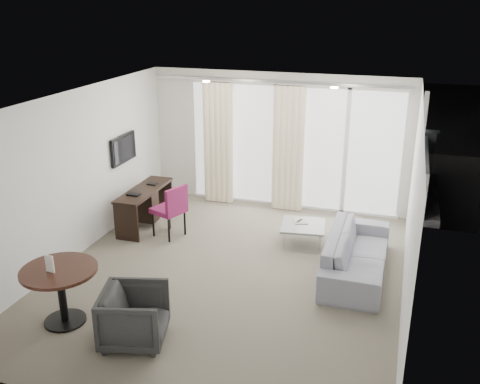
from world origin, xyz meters
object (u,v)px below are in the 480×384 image
(rattan_chair_b, at_px, (367,170))
(tub_armchair, at_px, (134,316))
(coffee_table, at_px, (303,233))
(rattan_chair_a, at_px, (336,167))
(desk, at_px, (145,207))
(sofa, at_px, (357,254))
(desk_chair, at_px, (168,210))
(round_table, at_px, (62,296))

(rattan_chair_b, bearing_deg, tub_armchair, -102.33)
(coffee_table, relative_size, rattan_chair_b, 0.82)
(tub_armchair, bearing_deg, rattan_chair_a, -28.16)
(desk, height_order, coffee_table, desk)
(tub_armchair, relative_size, sofa, 0.35)
(coffee_table, distance_m, sofa, 1.26)
(coffee_table, distance_m, rattan_chair_a, 3.06)
(sofa, distance_m, rattan_chair_a, 3.93)
(rattan_chair_a, bearing_deg, desk, -133.46)
(desk_chair, relative_size, rattan_chair_b, 1.08)
(desk_chair, relative_size, tub_armchair, 1.23)
(desk, relative_size, rattan_chair_a, 1.70)
(coffee_table, relative_size, rattan_chair_a, 0.83)
(desk_chair, height_order, coffee_table, desk_chair)
(sofa, height_order, rattan_chair_a, rattan_chair_a)
(round_table, xyz_separation_m, tub_armchair, (1.06, -0.09, -0.03))
(rattan_chair_a, bearing_deg, desk_chair, -124.94)
(desk, relative_size, round_table, 1.55)
(coffee_table, bearing_deg, rattan_chair_b, 75.25)
(tub_armchair, xyz_separation_m, rattan_chair_b, (2.16, 6.30, 0.09))
(desk, bearing_deg, sofa, -9.61)
(desk_chair, xyz_separation_m, rattan_chair_a, (2.37, 3.47, -0.03))
(desk, bearing_deg, coffee_table, 3.06)
(sofa, bearing_deg, rattan_chair_b, 2.76)
(round_table, bearing_deg, coffee_table, 53.05)
(rattan_chair_a, relative_size, rattan_chair_b, 1.00)
(sofa, relative_size, rattan_chair_a, 2.51)
(desk_chair, distance_m, coffee_table, 2.32)
(rattan_chair_b, bearing_deg, desk, -132.71)
(desk_chair, relative_size, round_table, 0.98)
(desk_chair, bearing_deg, round_table, -72.26)
(desk_chair, bearing_deg, rattan_chair_a, 76.89)
(desk_chair, xyz_separation_m, sofa, (3.22, -0.37, -0.15))
(sofa, bearing_deg, round_table, 125.61)
(sofa, bearing_deg, tub_armchair, 137.17)
(desk, relative_size, sofa, 0.68)
(round_table, height_order, rattan_chair_b, rattan_chair_b)
(tub_armchair, xyz_separation_m, sofa, (2.34, 2.52, -0.03))
(round_table, distance_m, rattan_chair_a, 6.77)
(sofa, height_order, rattan_chair_b, rattan_chair_b)
(coffee_table, xyz_separation_m, rattan_chair_b, (0.78, 2.98, 0.27))
(desk, height_order, tub_armchair, tub_armchair)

